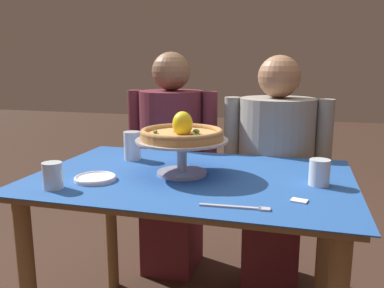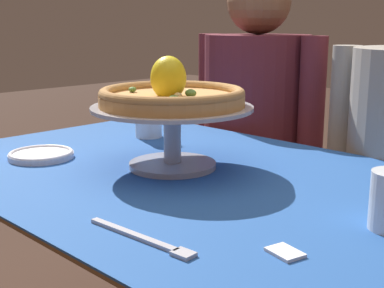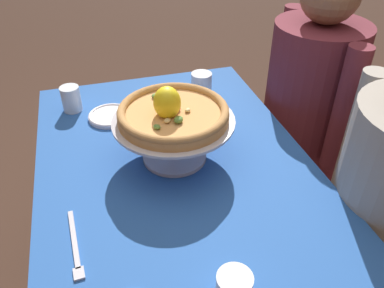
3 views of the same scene
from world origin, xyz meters
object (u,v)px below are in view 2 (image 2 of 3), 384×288
(pizza_stand, at_px, (172,127))
(diner_left, at_px, (255,161))
(side_plate, at_px, (41,155))
(dinner_fork, at_px, (145,239))
(pizza, at_px, (172,95))
(water_glass_back_left, at_px, (148,118))
(sugar_packet, at_px, (285,252))

(pizza_stand, distance_m, diner_left, 0.70)
(side_plate, bearing_deg, dinner_fork, -14.66)
(pizza, distance_m, diner_left, 0.72)
(diner_left, bearing_deg, side_plate, -93.11)
(side_plate, bearing_deg, pizza, 29.70)
(side_plate, bearing_deg, pizza_stand, 30.08)
(water_glass_back_left, bearing_deg, pizza_stand, -31.42)
(dinner_fork, bearing_deg, side_plate, 165.34)
(pizza, height_order, diner_left, diner_left)
(pizza, relative_size, side_plate, 2.07)
(pizza, xyz_separation_m, water_glass_back_left, (-0.28, 0.18, -0.11))
(pizza_stand, relative_size, diner_left, 0.29)
(water_glass_back_left, xyz_separation_m, side_plate, (0.00, -0.34, -0.05))
(pizza_stand, bearing_deg, sugar_packet, -24.26)
(water_glass_back_left, distance_m, sugar_packet, 0.82)
(pizza_stand, distance_m, side_plate, 0.34)
(pizza, distance_m, water_glass_back_left, 0.35)
(water_glass_back_left, xyz_separation_m, dinner_fork, (0.55, -0.48, -0.05))
(side_plate, xyz_separation_m, diner_left, (0.04, 0.77, -0.15))
(pizza_stand, relative_size, side_plate, 2.31)
(dinner_fork, distance_m, diner_left, 1.06)
(dinner_fork, distance_m, sugar_packet, 0.21)
(dinner_fork, bearing_deg, diner_left, 119.12)
(water_glass_back_left, height_order, side_plate, water_glass_back_left)
(pizza_stand, bearing_deg, diner_left, 111.67)
(sugar_packet, bearing_deg, dinner_fork, -147.86)
(pizza_stand, distance_m, pizza, 0.07)
(water_glass_back_left, distance_m, diner_left, 0.48)
(sugar_packet, bearing_deg, pizza, 155.90)
(pizza, xyz_separation_m, side_plate, (-0.28, -0.16, -0.15))
(side_plate, bearing_deg, diner_left, 86.89)
(pizza, xyz_separation_m, sugar_packet, (0.44, -0.20, -0.16))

